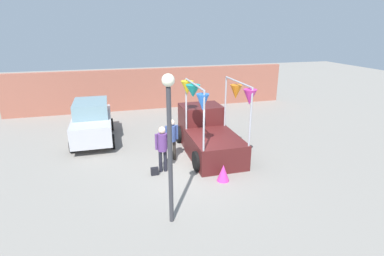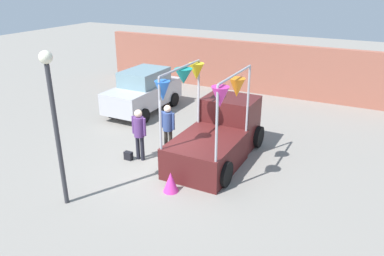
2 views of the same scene
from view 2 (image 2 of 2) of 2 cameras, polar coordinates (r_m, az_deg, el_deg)
The scene contains 9 objects.
ground_plane at distance 12.25m, azimuth -3.47°, elevation -5.55°, with size 60.00×60.00×0.00m, color gray.
vendor_truck at distance 12.48m, azimuth 4.09°, elevation -0.58°, with size 2.44×4.11×3.19m.
parked_car at distance 16.86m, azimuth -7.38°, elevation 5.63°, with size 1.88×4.00×1.88m.
person_customer at distance 12.23m, azimuth -8.07°, elevation -0.28°, with size 0.53×0.34×1.75m.
person_vendor at distance 12.67m, azimuth -3.70°, elevation 0.58°, with size 0.53×0.34×1.71m.
handbag at distance 12.66m, azimuth -9.67°, elevation -4.19°, with size 0.28×0.16×0.28m, color black.
street_lamp at distance 9.75m, azimuth -20.37°, elevation 2.65°, with size 0.32×0.32×4.11m.
brick_boundary_wall at distance 19.72m, azimuth 10.17°, elevation 8.96°, with size 18.00×0.36×2.60m, color #9E5947.
folded_kite_bundle_magenta at distance 10.67m, azimuth -3.27°, elevation -8.21°, with size 0.44×0.44×0.60m, color #D83399.
Camera 2 is at (5.62, -9.28, 5.69)m, focal length 35.00 mm.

